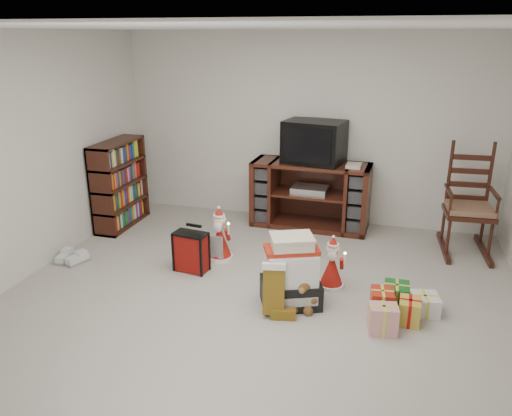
{
  "coord_description": "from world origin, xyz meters",
  "views": [
    {
      "loc": [
        1.15,
        -4.03,
        2.45
      ],
      "look_at": [
        -0.17,
        0.6,
        0.77
      ],
      "focal_mm": 35.0,
      "sensor_mm": 36.0,
      "label": 1
    }
  ],
  "objects_px": {
    "gift_pile": "(291,275)",
    "teddy_bear": "(303,295)",
    "santa_figurine": "(332,268)",
    "rocking_chair": "(468,213)",
    "crt_television": "(314,142)",
    "bookshelf": "(120,185)",
    "mrs_claus_figurine": "(220,239)",
    "gift_cluster": "(397,305)",
    "sneaker_pair": "(71,258)",
    "tv_stand": "(310,195)",
    "red_suitcase": "(191,252)"
  },
  "relations": [
    {
      "from": "tv_stand",
      "to": "bookshelf",
      "type": "height_order",
      "value": "bookshelf"
    },
    {
      "from": "red_suitcase",
      "to": "santa_figurine",
      "type": "xyz_separation_m",
      "value": [
        1.51,
        0.06,
        -0.01
      ]
    },
    {
      "from": "red_suitcase",
      "to": "tv_stand",
      "type": "bearing_deg",
      "value": 66.8
    },
    {
      "from": "tv_stand",
      "to": "teddy_bear",
      "type": "distance_m",
      "value": 2.19
    },
    {
      "from": "gift_pile",
      "to": "red_suitcase",
      "type": "distance_m",
      "value": 1.25
    },
    {
      "from": "gift_pile",
      "to": "gift_cluster",
      "type": "relative_size",
      "value": 0.91
    },
    {
      "from": "tv_stand",
      "to": "bookshelf",
      "type": "bearing_deg",
      "value": -163.33
    },
    {
      "from": "teddy_bear",
      "to": "crt_television",
      "type": "bearing_deg",
      "value": 97.91
    },
    {
      "from": "santa_figurine",
      "to": "gift_cluster",
      "type": "relative_size",
      "value": 0.73
    },
    {
      "from": "rocking_chair",
      "to": "gift_pile",
      "type": "bearing_deg",
      "value": -137.13
    },
    {
      "from": "tv_stand",
      "to": "red_suitcase",
      "type": "height_order",
      "value": "tv_stand"
    },
    {
      "from": "rocking_chair",
      "to": "crt_television",
      "type": "height_order",
      "value": "crt_television"
    },
    {
      "from": "bookshelf",
      "to": "crt_television",
      "type": "height_order",
      "value": "crt_television"
    },
    {
      "from": "gift_pile",
      "to": "bookshelf",
      "type": "bearing_deg",
      "value": 128.75
    },
    {
      "from": "tv_stand",
      "to": "mrs_claus_figurine",
      "type": "xyz_separation_m",
      "value": [
        -0.81,
        -1.3,
        -0.2
      ]
    },
    {
      "from": "gift_pile",
      "to": "tv_stand",
      "type": "bearing_deg",
      "value": 72.7
    },
    {
      "from": "sneaker_pair",
      "to": "rocking_chair",
      "type": "bearing_deg",
      "value": 24.7
    },
    {
      "from": "bookshelf",
      "to": "red_suitcase",
      "type": "bearing_deg",
      "value": -35.9
    },
    {
      "from": "tv_stand",
      "to": "crt_television",
      "type": "relative_size",
      "value": 1.89
    },
    {
      "from": "gift_pile",
      "to": "teddy_bear",
      "type": "bearing_deg",
      "value": -47.53
    },
    {
      "from": "mrs_claus_figurine",
      "to": "crt_television",
      "type": "height_order",
      "value": "crt_television"
    },
    {
      "from": "santa_figurine",
      "to": "crt_television",
      "type": "xyz_separation_m",
      "value": [
        -0.49,
        1.65,
        0.93
      ]
    },
    {
      "from": "santa_figurine",
      "to": "rocking_chair",
      "type": "bearing_deg",
      "value": 44.55
    },
    {
      "from": "rocking_chair",
      "to": "mrs_claus_figurine",
      "type": "xyz_separation_m",
      "value": [
        -2.72,
        -1.05,
        -0.22
      ]
    },
    {
      "from": "bookshelf",
      "to": "sneaker_pair",
      "type": "xyz_separation_m",
      "value": [
        0.04,
        -1.22,
        -0.51
      ]
    },
    {
      "from": "gift_cluster",
      "to": "crt_television",
      "type": "height_order",
      "value": "crt_television"
    },
    {
      "from": "santa_figurine",
      "to": "mrs_claus_figurine",
      "type": "bearing_deg",
      "value": 166.14
    },
    {
      "from": "rocking_chair",
      "to": "santa_figurine",
      "type": "bearing_deg",
      "value": -139.31
    },
    {
      "from": "tv_stand",
      "to": "gift_pile",
      "type": "distance_m",
      "value": 2.09
    },
    {
      "from": "teddy_bear",
      "to": "santa_figurine",
      "type": "bearing_deg",
      "value": 69.53
    },
    {
      "from": "santa_figurine",
      "to": "crt_television",
      "type": "bearing_deg",
      "value": 106.68
    },
    {
      "from": "tv_stand",
      "to": "gift_pile",
      "type": "bearing_deg",
      "value": -82.8
    },
    {
      "from": "red_suitcase",
      "to": "teddy_bear",
      "type": "bearing_deg",
      "value": -11.82
    },
    {
      "from": "mrs_claus_figurine",
      "to": "red_suitcase",
      "type": "bearing_deg",
      "value": -115.85
    },
    {
      "from": "rocking_chair",
      "to": "gift_pile",
      "type": "distance_m",
      "value": 2.52
    },
    {
      "from": "rocking_chair",
      "to": "red_suitcase",
      "type": "xyz_separation_m",
      "value": [
        -2.91,
        -1.44,
        -0.23
      ]
    },
    {
      "from": "bookshelf",
      "to": "rocking_chair",
      "type": "bearing_deg",
      "value": 5.14
    },
    {
      "from": "teddy_bear",
      "to": "rocking_chair",
      "type": "bearing_deg",
      "value": 49.97
    },
    {
      "from": "tv_stand",
      "to": "rocking_chair",
      "type": "bearing_deg",
      "value": -5.38
    },
    {
      "from": "gift_pile",
      "to": "crt_television",
      "type": "bearing_deg",
      "value": 72.05
    },
    {
      "from": "red_suitcase",
      "to": "teddy_bear",
      "type": "height_order",
      "value": "red_suitcase"
    },
    {
      "from": "rocking_chair",
      "to": "gift_pile",
      "type": "height_order",
      "value": "rocking_chair"
    },
    {
      "from": "rocking_chair",
      "to": "gift_cluster",
      "type": "distance_m",
      "value": 1.96
    },
    {
      "from": "teddy_bear",
      "to": "gift_cluster",
      "type": "relative_size",
      "value": 0.44
    },
    {
      "from": "tv_stand",
      "to": "crt_television",
      "type": "distance_m",
      "value": 0.71
    },
    {
      "from": "mrs_claus_figurine",
      "to": "bookshelf",
      "type": "bearing_deg",
      "value": 158.02
    },
    {
      "from": "bookshelf",
      "to": "crt_television",
      "type": "bearing_deg",
      "value": 15.15
    },
    {
      "from": "gift_pile",
      "to": "gift_cluster",
      "type": "bearing_deg",
      "value": -19.31
    },
    {
      "from": "mrs_claus_figurine",
      "to": "gift_cluster",
      "type": "xyz_separation_m",
      "value": [
        1.98,
        -0.73,
        -0.12
      ]
    },
    {
      "from": "bookshelf",
      "to": "sneaker_pair",
      "type": "relative_size",
      "value": 3.41
    }
  ]
}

